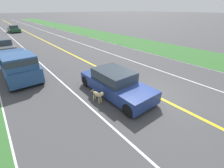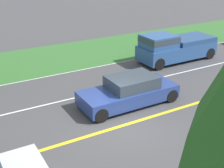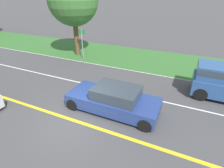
# 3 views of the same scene
# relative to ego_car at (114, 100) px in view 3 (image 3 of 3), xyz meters

# --- Properties ---
(ground_plane) EXTENTS (400.00, 400.00, 0.00)m
(ground_plane) POSITION_rel_ego_car_xyz_m (-1.60, 1.38, -0.65)
(ground_plane) COLOR #424244
(centre_divider_line) EXTENTS (0.18, 160.00, 0.01)m
(centre_divider_line) POSITION_rel_ego_car_xyz_m (-1.60, 1.38, -0.65)
(centre_divider_line) COLOR yellow
(centre_divider_line) RESTS_ON ground
(lane_edge_line_right) EXTENTS (0.14, 160.00, 0.01)m
(lane_edge_line_right) POSITION_rel_ego_car_xyz_m (5.40, 1.38, -0.65)
(lane_edge_line_right) COLOR white
(lane_edge_line_right) RESTS_ON ground
(lane_dash_same_dir) EXTENTS (0.10, 160.00, 0.01)m
(lane_dash_same_dir) POSITION_rel_ego_car_xyz_m (1.90, 1.38, -0.65)
(lane_dash_same_dir) COLOR white
(lane_dash_same_dir) RESTS_ON ground
(grass_verge_right) EXTENTS (6.00, 160.00, 0.03)m
(grass_verge_right) POSITION_rel_ego_car_xyz_m (8.40, 1.38, -0.64)
(grass_verge_right) COLOR #33662D
(grass_verge_right) RESTS_ON ground
(ego_car) EXTENTS (1.94, 4.74, 1.39)m
(ego_car) POSITION_rel_ego_car_xyz_m (0.00, 0.00, 0.00)
(ego_car) COLOR navy
(ego_car) RESTS_ON ground
(dog) EXTENTS (0.31, 1.10, 0.73)m
(dog) POSITION_rel_ego_car_xyz_m (1.28, 0.16, -0.20)
(dog) COLOR #D1B784
(dog) RESTS_ON ground
(roadside_tree_right_near) EXTENTS (4.40, 4.40, 7.13)m
(roadside_tree_right_near) POSITION_rel_ego_car_xyz_m (6.93, 7.00, 4.25)
(roadside_tree_right_near) COLOR brown
(roadside_tree_right_near) RESTS_ON ground
(street_sign) EXTENTS (0.11, 0.64, 2.68)m
(street_sign) POSITION_rel_ego_car_xyz_m (6.18, 5.88, 1.03)
(street_sign) COLOR gray
(street_sign) RESTS_ON ground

